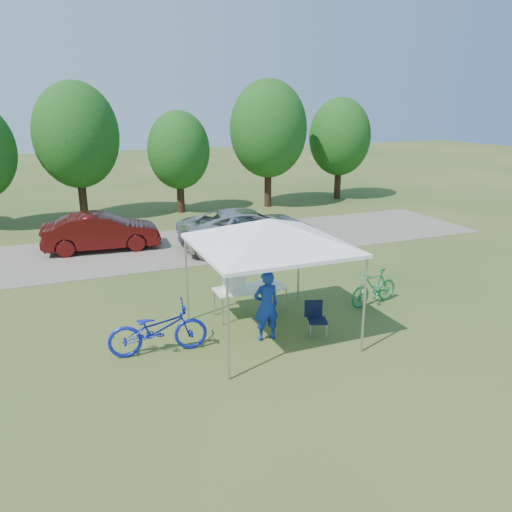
{
  "coord_description": "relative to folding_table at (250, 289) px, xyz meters",
  "views": [
    {
      "loc": [
        -4.23,
        -9.54,
        5.07
      ],
      "look_at": [
        0.5,
        2.0,
        1.27
      ],
      "focal_mm": 35.0,
      "sensor_mm": 36.0,
      "label": 1
    }
  ],
  "objects": [
    {
      "name": "folding_chair",
      "position": [
        0.96,
        -1.61,
        -0.21
      ],
      "size": [
        0.52,
        0.55,
        0.81
      ],
      "rotation": [
        0.0,
        0.0,
        -0.33
      ],
      "color": "black",
      "rests_on": "ground"
    },
    {
      "name": "ground",
      "position": [
        -0.02,
        -1.21,
        -0.68
      ],
      "size": [
        100.0,
        100.0,
        0.0
      ],
      "primitive_type": "plane",
      "color": "#2D5119",
      "rests_on": "ground"
    },
    {
      "name": "folding_table",
      "position": [
        0.0,
        0.0,
        0.0
      ],
      "size": [
        1.77,
        0.74,
        0.73
      ],
      "color": "white",
      "rests_on": "ground"
    },
    {
      "name": "canopy",
      "position": [
        -0.02,
        -1.21,
        1.97
      ],
      "size": [
        4.53,
        4.53,
        3.0
      ],
      "color": "#A5A5AA",
      "rests_on": "ground"
    },
    {
      "name": "cyclist",
      "position": [
        -0.17,
        -1.39,
        0.12
      ],
      "size": [
        0.6,
        0.41,
        1.61
      ],
      "primitive_type": "imported",
      "rotation": [
        0.0,
        0.0,
        3.11
      ],
      "color": "navy",
      "rests_on": "ground"
    },
    {
      "name": "minivan",
      "position": [
        2.2,
        5.66,
        0.05
      ],
      "size": [
        5.31,
        2.75,
        1.43
      ],
      "primitive_type": "imported",
      "rotation": [
        0.0,
        0.0,
        1.5
      ],
      "color": "silver",
      "rests_on": "gravel_strip"
    },
    {
      "name": "cooler",
      "position": [
        -0.43,
        -0.0,
        0.23
      ],
      "size": [
        0.51,
        0.35,
        0.37
      ],
      "color": "white",
      "rests_on": "folding_table"
    },
    {
      "name": "ice_cream_cup",
      "position": [
        0.38,
        -0.05,
        0.07
      ],
      "size": [
        0.08,
        0.08,
        0.06
      ],
      "primitive_type": "cylinder",
      "color": "yellow",
      "rests_on": "folding_table"
    },
    {
      "name": "treeline",
      "position": [
        -0.32,
        12.84,
        2.85
      ],
      "size": [
        24.89,
        4.28,
        6.3
      ],
      "color": "#382314",
      "rests_on": "ground"
    },
    {
      "name": "bike_green",
      "position": [
        3.27,
        -0.58,
        -0.21
      ],
      "size": [
        1.62,
        0.71,
        0.94
      ],
      "primitive_type": "imported",
      "rotation": [
        0.0,
        0.0,
        -1.39
      ],
      "color": "#1C8146",
      "rests_on": "ground"
    },
    {
      "name": "sedan",
      "position": [
        -2.8,
        7.44,
        0.0
      ],
      "size": [
        4.16,
        1.72,
        1.34
      ],
      "primitive_type": "imported",
      "rotation": [
        0.0,
        0.0,
        1.5
      ],
      "color": "#4B0D0C",
      "rests_on": "gravel_strip"
    },
    {
      "name": "bike_blue",
      "position": [
        -2.53,
        -1.11,
        -0.14
      ],
      "size": [
        2.13,
        0.91,
        1.09
      ],
      "primitive_type": "imported",
      "rotation": [
        0.0,
        0.0,
        1.48
      ],
      "color": "#1421B3",
      "rests_on": "ground"
    },
    {
      "name": "gravel_strip",
      "position": [
        -0.02,
        6.79,
        -0.67
      ],
      "size": [
        24.0,
        5.0,
        0.02
      ],
      "primitive_type": "cube",
      "color": "gray",
      "rests_on": "ground"
    }
  ]
}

